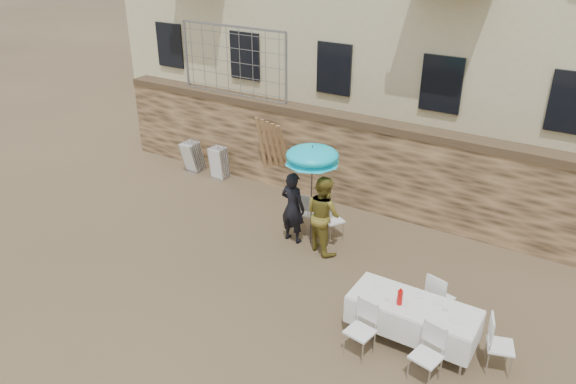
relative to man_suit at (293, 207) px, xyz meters
The scene contains 17 objects.
ground 2.76m from the man_suit, 95.56° to the right, with size 80.00×80.00×0.00m, color brown.
stone_wall 2.40m from the man_suit, 96.16° to the left, with size 13.00×0.50×2.20m, color brown.
chain_link_fence 4.63m from the man_suit, 143.94° to the left, with size 3.20×0.06×1.80m, color gray, non-canonical shape.
man_suit is the anchor object (origin of this frame).
woman_dress 0.75m from the man_suit, ahead, with size 0.83×0.65×1.71m, color #A89533.
umbrella 1.27m from the man_suit, 14.04° to the left, with size 1.15×1.15×2.13m.
couple_chair_left 0.64m from the man_suit, 90.00° to the left, with size 0.48×0.48×0.96m, color white, non-canonical shape.
couple_chair_right 0.95m from the man_suit, 38.16° to the left, with size 0.48×0.48×0.96m, color white, non-canonical shape.
banquet_table 3.85m from the man_suit, 27.46° to the right, with size 2.10×0.85×0.78m.
soda_bottle 3.75m from the man_suit, 30.91° to the right, with size 0.09×0.09×0.26m, color red.
table_chair_front_left 3.80m from the man_suit, 41.89° to the right, with size 0.48×0.48×0.96m, color white, non-canonical shape.
table_chair_front_right 4.67m from the man_suit, 32.82° to the right, with size 0.48×0.48×0.96m, color white, non-canonical shape.
table_chair_back 3.76m from the man_suit, 15.09° to the right, with size 0.48×0.48×0.96m, color white, non-canonical shape.
table_chair_side 5.11m from the man_suit, 19.18° to the right, with size 0.48×0.48×0.96m, color white, non-canonical shape.
chair_stack_left 4.77m from the man_suit, 156.00° to the left, with size 0.46×0.55×0.92m, color white, non-canonical shape.
chair_stack_right 3.97m from the man_suit, 150.68° to the left, with size 0.46×0.47×0.92m, color white, non-canonical shape.
wood_planks 2.73m from the man_suit, 132.61° to the left, with size 0.70×0.20×2.00m, color #A37749, non-canonical shape.
Camera 1 is at (5.85, -6.55, 6.43)m, focal length 35.00 mm.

